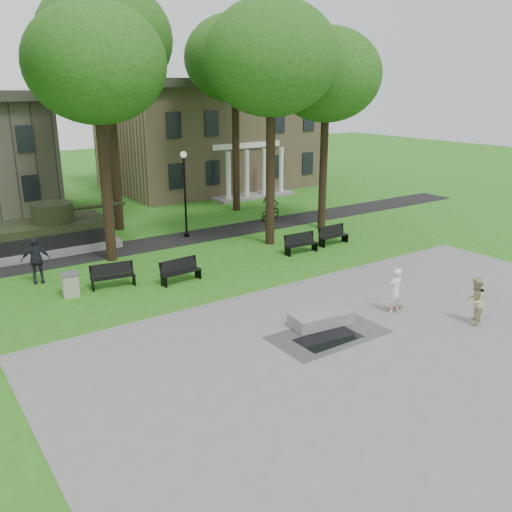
# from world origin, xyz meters

# --- Properties ---
(ground) EXTENTS (120.00, 120.00, 0.00)m
(ground) POSITION_xyz_m (0.00, 0.00, 0.00)
(ground) COLOR #2F5E16
(ground) RESTS_ON ground
(plaza) EXTENTS (22.00, 16.00, 0.02)m
(plaza) POSITION_xyz_m (0.00, -5.00, 0.01)
(plaza) COLOR gray
(plaza) RESTS_ON ground
(footpath) EXTENTS (44.00, 2.60, 0.01)m
(footpath) POSITION_xyz_m (0.00, 12.00, 0.01)
(footpath) COLOR black
(footpath) RESTS_ON ground
(building_right) EXTENTS (17.00, 12.00, 8.60)m
(building_right) POSITION_xyz_m (10.00, 26.00, 4.34)
(building_right) COLOR #9E8460
(building_right) RESTS_ON ground
(tree_1) EXTENTS (6.20, 6.20, 11.63)m
(tree_1) POSITION_xyz_m (-4.50, 10.50, 8.95)
(tree_1) COLOR black
(tree_1) RESTS_ON ground
(tree_2) EXTENTS (6.60, 6.60, 12.16)m
(tree_2) POSITION_xyz_m (3.50, 8.50, 9.32)
(tree_2) COLOR black
(tree_2) RESTS_ON ground
(tree_3) EXTENTS (6.00, 6.00, 11.19)m
(tree_3) POSITION_xyz_m (8.00, 9.50, 8.60)
(tree_3) COLOR black
(tree_3) RESTS_ON ground
(tree_4) EXTENTS (7.20, 7.20, 13.50)m
(tree_4) POSITION_xyz_m (-2.00, 16.00, 10.39)
(tree_4) COLOR black
(tree_4) RESTS_ON ground
(tree_5) EXTENTS (6.40, 6.40, 12.44)m
(tree_5) POSITION_xyz_m (6.50, 16.50, 9.67)
(tree_5) COLOR black
(tree_5) RESTS_ON ground
(lamp_mid) EXTENTS (0.36, 0.36, 4.73)m
(lamp_mid) POSITION_xyz_m (0.50, 12.30, 2.79)
(lamp_mid) COLOR black
(lamp_mid) RESTS_ON ground
(lamp_right) EXTENTS (0.36, 0.36, 4.73)m
(lamp_right) POSITION_xyz_m (10.50, 12.30, 2.79)
(lamp_right) COLOR black
(lamp_right) RESTS_ON ground
(tank_monument) EXTENTS (7.45, 3.40, 2.40)m
(tank_monument) POSITION_xyz_m (-6.46, 14.00, 0.86)
(tank_monument) COLOR gray
(tank_monument) RESTS_ON ground
(puddle) EXTENTS (2.20, 1.20, 0.00)m
(puddle) POSITION_xyz_m (-1.65, -1.92, 0.02)
(puddle) COLOR black
(puddle) RESTS_ON plaza
(concrete_block) EXTENTS (2.30, 1.26, 0.45)m
(concrete_block) POSITION_xyz_m (-1.11, -0.93, 0.24)
(concrete_block) COLOR gray
(concrete_block) RESTS_ON plaza
(skateboard) EXTENTS (0.80, 0.33, 0.07)m
(skateboard) POSITION_xyz_m (2.06, -1.51, 0.06)
(skateboard) COLOR brown
(skateboard) RESTS_ON plaza
(skateboarder) EXTENTS (0.63, 0.43, 1.69)m
(skateboarder) POSITION_xyz_m (1.84, -1.61, 0.87)
(skateboarder) COLOR white
(skateboarder) RESTS_ON plaza
(friend_watching) EXTENTS (1.02, 0.93, 1.70)m
(friend_watching) POSITION_xyz_m (3.36, -3.90, 0.87)
(friend_watching) COLOR tan
(friend_watching) RESTS_ON plaza
(pedestrian_walker) EXTENTS (1.25, 0.69, 2.01)m
(pedestrian_walker) POSITION_xyz_m (-8.22, 9.24, 1.00)
(pedestrian_walker) COLOR #20212B
(pedestrian_walker) RESTS_ON ground
(cyclist) EXTENTS (2.03, 1.34, 2.13)m
(cyclist) POSITION_xyz_m (6.72, 12.90, 0.87)
(cyclist) COLOR black
(cyclist) RESTS_ON ground
(park_bench_0) EXTENTS (1.85, 0.82, 1.00)m
(park_bench_0) POSITION_xyz_m (-5.78, 6.93, 0.52)
(park_bench_0) COLOR black
(park_bench_0) RESTS_ON ground
(park_bench_1) EXTENTS (1.83, 0.66, 1.00)m
(park_bench_1) POSITION_xyz_m (-3.16, 5.88, 0.52)
(park_bench_1) COLOR black
(park_bench_1) RESTS_ON ground
(park_bench_2) EXTENTS (1.82, 0.59, 1.00)m
(park_bench_2) POSITION_xyz_m (3.77, 6.26, 0.52)
(park_bench_2) COLOR black
(park_bench_2) RESTS_ON ground
(park_bench_3) EXTENTS (1.82, 0.59, 1.00)m
(park_bench_3) POSITION_xyz_m (6.19, 6.53, 0.52)
(park_bench_3) COLOR black
(park_bench_3) RESTS_ON ground
(trash_bin) EXTENTS (0.74, 0.74, 0.96)m
(trash_bin) POSITION_xyz_m (-7.52, 6.87, 0.49)
(trash_bin) COLOR #A59D88
(trash_bin) RESTS_ON ground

